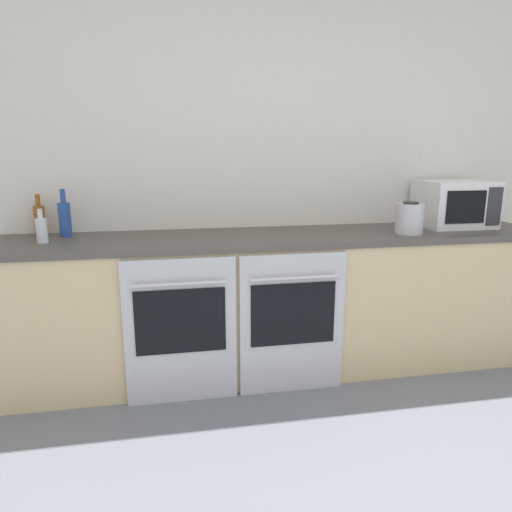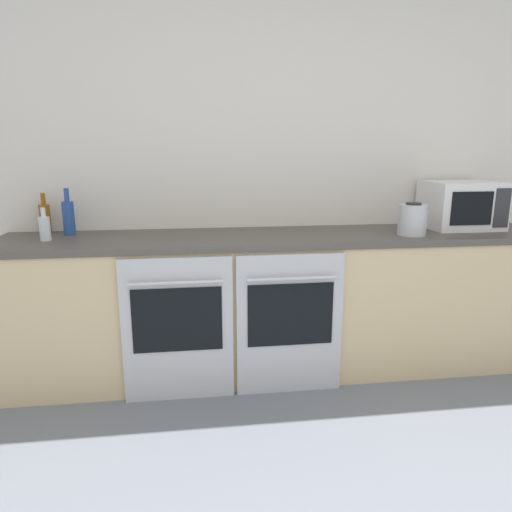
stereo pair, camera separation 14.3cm
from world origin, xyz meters
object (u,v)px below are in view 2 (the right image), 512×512
(microwave, at_px, (461,205))
(bottle_clear, at_px, (45,228))
(oven_right, at_px, (290,323))
(kettle, at_px, (412,220))
(bottle_blue, at_px, (69,217))
(oven_left, at_px, (178,329))
(bottle_amber, at_px, (45,218))

(microwave, height_order, bottle_clear, microwave)
(oven_right, xyz_separation_m, bottle_clear, (-1.37, 0.30, 0.53))
(microwave, distance_m, kettle, 0.49)
(oven_right, height_order, bottle_blue, bottle_blue)
(microwave, bearing_deg, oven_left, -167.86)
(oven_right, relative_size, bottle_blue, 2.92)
(bottle_clear, distance_m, bottle_amber, 0.26)
(microwave, bearing_deg, bottle_clear, -177.79)
(oven_left, relative_size, microwave, 1.83)
(oven_left, relative_size, kettle, 4.18)
(bottle_clear, distance_m, bottle_blue, 0.20)
(microwave, xyz_separation_m, bottle_amber, (-2.66, 0.14, -0.05))
(bottle_clear, height_order, kettle, kettle)
(oven_left, distance_m, bottle_clear, 0.96)
(oven_left, bearing_deg, bottle_clear, 157.99)
(oven_right, relative_size, kettle, 4.18)
(oven_left, relative_size, bottle_blue, 2.92)
(bottle_blue, height_order, kettle, bottle_blue)
(oven_right, height_order, bottle_amber, bottle_amber)
(oven_left, xyz_separation_m, kettle, (1.42, 0.19, 0.55))
(oven_right, bearing_deg, bottle_amber, 159.30)
(bottle_amber, bearing_deg, kettle, -9.01)
(microwave, height_order, bottle_amber, microwave)
(oven_left, xyz_separation_m, oven_right, (0.63, 0.00, 0.00))
(bottle_clear, relative_size, bottle_amber, 0.76)
(bottle_blue, relative_size, kettle, 1.43)
(oven_right, height_order, microwave, microwave)
(oven_right, relative_size, bottle_clear, 4.36)
(bottle_clear, xyz_separation_m, kettle, (2.15, -0.11, 0.02))
(oven_right, xyz_separation_m, kettle, (0.79, 0.19, 0.55))
(oven_left, distance_m, bottle_blue, 0.98)
(oven_left, bearing_deg, bottle_amber, 146.08)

